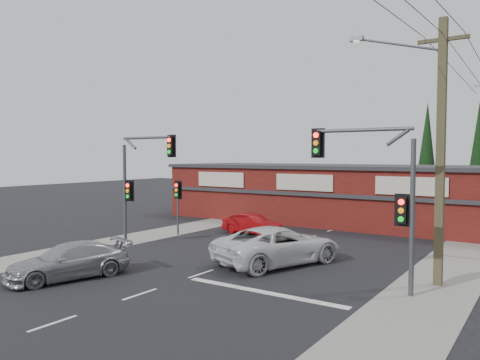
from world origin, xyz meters
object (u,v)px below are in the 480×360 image
Objects in this scene: silver_suv at (69,261)px; utility_pole at (437,143)px; shop_building at (340,193)px; white_suv at (278,245)px; red_sedan at (252,224)px.

utility_pole is (12.36, 7.17, 4.70)m from silver_suv.
shop_building is at bearing 99.34° from silver_suv.
utility_pole is at bearing -156.71° from white_suv.
white_suv is at bearing -177.44° from utility_pole.
shop_building reaches higher than red_sedan.
silver_suv is at bearing -98.06° from shop_building.
silver_suv is at bearing 70.87° from white_suv.
white_suv reaches higher than silver_suv.
silver_suv is (-5.74, -6.88, -0.16)m from white_suv.
white_suv is 1.28× the size of silver_suv.
utility_pole reaches higher than silver_suv.
silver_suv is 1.26× the size of red_sedan.
silver_suv is 0.18× the size of shop_building.
utility_pole is at bearing -56.24° from shop_building.
red_sedan is 8.72m from shop_building.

